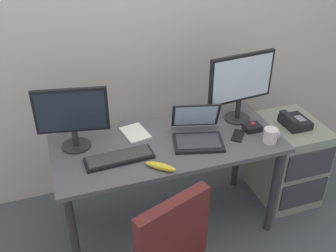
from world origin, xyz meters
name	(u,v)px	position (x,y,z in m)	size (l,w,h in m)	color
ground_plane	(168,224)	(0.00, 0.00, 0.00)	(8.00, 8.00, 0.00)	#464C51
back_wall	(137,10)	(0.00, 0.68, 1.40)	(6.00, 0.10, 2.80)	beige
desk	(168,153)	(0.00, 0.00, 0.64)	(1.46, 0.65, 0.73)	#504F53
file_cabinet	(286,160)	(0.99, 0.05, 0.32)	(0.42, 0.53, 0.64)	gray
desk_phone	(294,121)	(0.98, 0.04, 0.68)	(0.17, 0.20, 0.09)	black
monitor_main	(241,82)	(0.55, 0.12, 1.02)	(0.48, 0.18, 0.48)	#262628
monitor_side	(72,115)	(-0.56, 0.13, 0.96)	(0.44, 0.18, 0.40)	#262628
keyboard	(119,158)	(-0.34, -0.09, 0.75)	(0.42, 0.16, 0.03)	black
laptop	(197,132)	(0.19, -0.03, 0.78)	(0.38, 0.38, 0.22)	black
trackball_mouse	(252,127)	(0.58, -0.04, 0.76)	(0.11, 0.09, 0.07)	black
coffee_mug	(271,136)	(0.62, -0.21, 0.78)	(0.10, 0.09, 0.09)	silver
paper_notepad	(135,133)	(-0.17, 0.16, 0.74)	(0.15, 0.21, 0.01)	white
cell_phone	(238,136)	(0.46, -0.08, 0.74)	(0.07, 0.14, 0.01)	black
banana	(161,166)	(-0.13, -0.25, 0.75)	(0.19, 0.04, 0.04)	yellow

